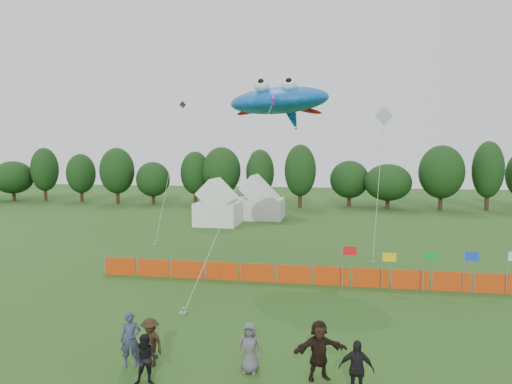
% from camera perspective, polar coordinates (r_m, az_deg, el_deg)
% --- Properties ---
extents(ground, '(160.00, 160.00, 0.00)m').
position_cam_1_polar(ground, '(16.57, -3.87, -20.04)').
color(ground, '#234C16').
rests_on(ground, ground).
extents(treeline, '(104.57, 8.78, 8.36)m').
position_cam_1_polar(treeline, '(59.62, 8.11, 2.10)').
color(treeline, '#382314').
rests_on(treeline, ground).
extents(tent_left, '(4.11, 4.11, 3.63)m').
position_cam_1_polar(tent_left, '(44.74, -4.79, -1.78)').
color(tent_left, white).
rests_on(tent_left, ground).
extents(tent_right, '(5.04, 4.04, 3.56)m').
position_cam_1_polar(tent_right, '(48.69, 0.47, -1.27)').
color(tent_right, silver).
rests_on(tent_right, ground).
extents(barrier_fence, '(21.90, 0.06, 1.00)m').
position_cam_1_polar(barrier_fence, '(24.94, 4.73, -10.21)').
color(barrier_fence, '#CF3D0B').
rests_on(barrier_fence, ground).
extents(flag_row, '(8.73, 0.61, 2.24)m').
position_cam_1_polar(flag_row, '(24.74, 20.51, -8.43)').
color(flag_row, gray).
rests_on(flag_row, ground).
extents(spectator_a, '(0.77, 0.64, 1.81)m').
position_cam_1_polar(spectator_a, '(16.18, -15.41, -17.34)').
color(spectator_a, '#323853').
rests_on(spectator_a, ground).
extents(spectator_b, '(0.89, 0.78, 1.56)m').
position_cam_1_polar(spectator_b, '(14.98, -13.56, -19.72)').
color(spectator_b, black).
rests_on(spectator_b, ground).
extents(spectator_c, '(1.19, 0.96, 1.60)m').
position_cam_1_polar(spectator_c, '(16.10, -13.09, -17.81)').
color(spectator_c, black).
rests_on(spectator_c, ground).
extents(spectator_d, '(1.01, 0.43, 1.71)m').
position_cam_1_polar(spectator_d, '(14.18, 12.42, -20.83)').
color(spectator_d, black).
rests_on(spectator_d, ground).
extents(spectator_e, '(0.79, 0.52, 1.62)m').
position_cam_1_polar(spectator_e, '(15.32, -0.79, -18.87)').
color(spectator_e, '#55545A').
rests_on(spectator_e, ground).
extents(spectator_f, '(1.79, 1.12, 1.85)m').
position_cam_1_polar(spectator_f, '(15.00, 7.89, -18.97)').
color(spectator_f, black).
rests_on(spectator_f, ground).
extents(stingray_kite, '(7.97, 18.49, 11.38)m').
position_cam_1_polar(stingray_kite, '(28.99, 3.01, 11.20)').
color(stingray_kite, blue).
rests_on(stingray_kite, ground).
extents(small_kite_white, '(1.84, 5.85, 10.42)m').
position_cam_1_polar(small_kite_white, '(33.90, 15.40, 5.35)').
color(small_kite_white, silver).
rests_on(small_kite_white, ground).
extents(small_kite_dark, '(1.70, 10.49, 12.06)m').
position_cam_1_polar(small_kite_dark, '(40.55, -10.56, 3.57)').
color(small_kite_dark, black).
rests_on(small_kite_dark, ground).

